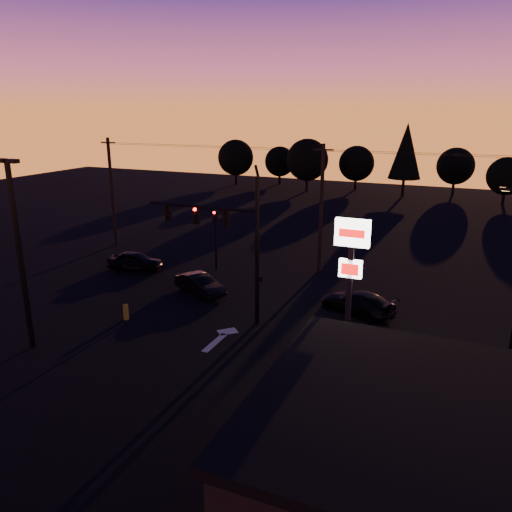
# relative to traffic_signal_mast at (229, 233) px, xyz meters

# --- Properties ---
(ground) EXTENTS (120.00, 120.00, 0.00)m
(ground) POSITION_rel_traffic_signal_mast_xyz_m (0.10, -3.99, -4.94)
(ground) COLOR black
(ground) RESTS_ON ground
(lane_arrow) EXTENTS (1.20, 3.10, 0.01)m
(lane_arrow) POSITION_rel_traffic_signal_mast_xyz_m (0.60, -2.33, -4.93)
(lane_arrow) COLOR beige
(lane_arrow) RESTS_ON ground
(traffic_signal_mast) EXTENTS (6.79, 0.52, 8.58)m
(traffic_signal_mast) POSITION_rel_traffic_signal_mast_xyz_m (0.00, 0.00, 0.00)
(traffic_signal_mast) COLOR black
(traffic_signal_mast) RESTS_ON ground
(secondary_signal) EXTENTS (0.30, 0.31, 4.35)m
(secondary_signal) POSITION_rel_traffic_signal_mast_xyz_m (-4.90, 7.49, -2.07)
(secondary_signal) COLOR black
(secondary_signal) RESTS_ON ground
(parking_lot_light) EXTENTS (1.25, 0.30, 9.14)m
(parking_lot_light) POSITION_rel_traffic_signal_mast_xyz_m (-7.40, -6.99, 0.33)
(parking_lot_light) COLOR black
(parking_lot_light) RESTS_ON ground
(pylon_sign) EXTENTS (1.50, 0.28, 6.80)m
(pylon_sign) POSITION_rel_traffic_signal_mast_xyz_m (7.10, -2.49, -0.02)
(pylon_sign) COLOR black
(pylon_sign) RESTS_ON ground
(utility_pole_0) EXTENTS (1.40, 0.26, 9.00)m
(utility_pole_0) POSITION_rel_traffic_signal_mast_xyz_m (-15.90, 10.01, -0.34)
(utility_pole_0) COLOR black
(utility_pole_0) RESTS_ON ground
(utility_pole_1) EXTENTS (1.40, 0.26, 9.00)m
(utility_pole_1) POSITION_rel_traffic_signal_mast_xyz_m (2.10, 10.01, -0.34)
(utility_pole_1) COLOR black
(utility_pole_1) RESTS_ON ground
(power_wires) EXTENTS (36.00, 1.22, 0.07)m
(power_wires) POSITION_rel_traffic_signal_mast_xyz_m (2.10, 10.01, 3.63)
(power_wires) COLOR black
(power_wires) RESTS_ON ground
(store_building) EXTENTS (12.40, 8.40, 4.25)m
(store_building) POSITION_rel_traffic_signal_mast_xyz_m (13.10, -11.49, -2.78)
(store_building) COLOR black
(store_building) RESTS_ON ground
(bollard) EXTENTS (0.29, 0.29, 0.86)m
(bollard) POSITION_rel_traffic_signal_mast_xyz_m (-5.29, -2.41, -4.51)
(bollard) COLOR #A5A51F
(bollard) RESTS_ON ground
(tree_0) EXTENTS (5.36, 5.36, 6.74)m
(tree_0) POSITION_rel_traffic_signal_mast_xyz_m (-21.90, 46.01, -0.88)
(tree_0) COLOR black
(tree_0) RESTS_ON ground
(tree_1) EXTENTS (4.54, 4.54, 5.71)m
(tree_1) POSITION_rel_traffic_signal_mast_xyz_m (-15.90, 49.01, -1.50)
(tree_1) COLOR black
(tree_1) RESTS_ON ground
(tree_2) EXTENTS (5.77, 5.78, 7.26)m
(tree_2) POSITION_rel_traffic_signal_mast_xyz_m (-9.90, 44.01, -0.57)
(tree_2) COLOR black
(tree_2) RESTS_ON ground
(tree_3) EXTENTS (4.95, 4.95, 6.22)m
(tree_3) POSITION_rel_traffic_signal_mast_xyz_m (-3.90, 48.01, -1.19)
(tree_3) COLOR black
(tree_3) RESTS_ON ground
(tree_4) EXTENTS (4.18, 4.18, 9.50)m
(tree_4) POSITION_rel_traffic_signal_mast_xyz_m (3.10, 45.01, 0.99)
(tree_4) COLOR black
(tree_4) RESTS_ON ground
(tree_5) EXTENTS (4.95, 4.95, 6.22)m
(tree_5) POSITION_rel_traffic_signal_mast_xyz_m (9.10, 50.01, -1.19)
(tree_5) COLOR black
(tree_5) RESTS_ON ground
(tree_6) EXTENTS (4.54, 4.54, 5.71)m
(tree_6) POSITION_rel_traffic_signal_mast_xyz_m (15.10, 44.01, -1.50)
(tree_6) COLOR black
(tree_6) RESTS_ON ground
(car_left) EXTENTS (4.21, 2.49, 1.34)m
(car_left) POSITION_rel_traffic_signal_mast_xyz_m (-10.23, 5.07, -4.27)
(car_left) COLOR black
(car_left) RESTS_ON ground
(car_mid) EXTENTS (4.00, 2.72, 1.25)m
(car_mid) POSITION_rel_traffic_signal_mast_xyz_m (-3.50, 2.71, -4.31)
(car_mid) COLOR black
(car_mid) RESTS_ON ground
(car_right) EXTENTS (4.80, 3.22, 1.29)m
(car_right) POSITION_rel_traffic_signal_mast_xyz_m (6.28, 3.59, -4.29)
(car_right) COLOR black
(car_right) RESTS_ON ground
(suv_parked) EXTENTS (3.81, 5.71, 1.46)m
(suv_parked) POSITION_rel_traffic_signal_mast_xyz_m (9.34, -5.09, -4.21)
(suv_parked) COLOR black
(suv_parked) RESTS_ON ground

